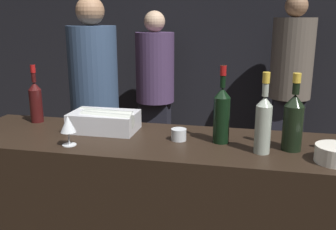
{
  "coord_description": "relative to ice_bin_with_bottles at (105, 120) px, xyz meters",
  "views": [
    {
      "loc": [
        0.38,
        -1.42,
        1.61
      ],
      "look_at": [
        0.0,
        0.31,
        1.15
      ],
      "focal_mm": 40.0,
      "sensor_mm": 36.0,
      "label": 1
    }
  ],
  "objects": [
    {
      "name": "candle_votive",
      "position": [
        0.41,
        -0.07,
        -0.03
      ],
      "size": [
        0.07,
        0.07,
        0.06
      ],
      "color": "silver",
      "rests_on": "bar_counter"
    },
    {
      "name": "red_wine_bottle_tall",
      "position": [
        -0.45,
        0.09,
        0.07
      ],
      "size": [
        0.07,
        0.07,
        0.33
      ],
      "color": "#380F0F",
      "rests_on": "bar_counter"
    },
    {
      "name": "champagne_bottle",
      "position": [
        0.93,
        -0.1,
        0.08
      ],
      "size": [
        0.09,
        0.09,
        0.35
      ],
      "color": "black",
      "rests_on": "bar_counter"
    },
    {
      "name": "red_wine_bottle_burgundy",
      "position": [
        0.61,
        -0.06,
        0.09
      ],
      "size": [
        0.08,
        0.08,
        0.37
      ],
      "color": "black",
      "rests_on": "bar_counter"
    },
    {
      "name": "person_in_hoodie",
      "position": [
        1.13,
        1.99,
        -0.07
      ],
      "size": [
        0.4,
        0.4,
        1.82
      ],
      "rotation": [
        0.0,
        0.0,
        -2.04
      ],
      "color": "black",
      "rests_on": "ground_plane"
    },
    {
      "name": "rose_wine_bottle",
      "position": [
        0.8,
        -0.17,
        0.09
      ],
      "size": [
        0.07,
        0.07,
        0.36
      ],
      "color": "#9EA899",
      "rests_on": "bar_counter"
    },
    {
      "name": "wine_glass",
      "position": [
        -0.08,
        -0.26,
        0.04
      ],
      "size": [
        0.07,
        0.07,
        0.14
      ],
      "color": "silver",
      "rests_on": "bar_counter"
    },
    {
      "name": "person_grey_polo",
      "position": [
        -0.42,
        0.85,
        -0.1
      ],
      "size": [
        0.37,
        0.37,
        1.76
      ],
      "rotation": [
        0.0,
        0.0,
        2.78
      ],
      "color": "black",
      "rests_on": "ground_plane"
    },
    {
      "name": "person_blond_tee",
      "position": [
        -0.21,
        1.91,
        -0.16
      ],
      "size": [
        0.39,
        0.39,
        1.68
      ],
      "rotation": [
        0.0,
        0.0,
        -0.62
      ],
      "color": "black",
      "rests_on": "ground_plane"
    },
    {
      "name": "bowl_white",
      "position": [
        1.1,
        -0.22,
        -0.02
      ],
      "size": [
        0.17,
        0.17,
        0.07
      ],
      "color": "silver",
      "rests_on": "bar_counter"
    },
    {
      "name": "ice_bin_with_bottles",
      "position": [
        0.0,
        0.0,
        0.0
      ],
      "size": [
        0.35,
        0.22,
        0.11
      ],
      "color": "silver",
      "rests_on": "bar_counter"
    },
    {
      "name": "wall_back_chalkboard",
      "position": [
        0.35,
        2.41,
        0.31
      ],
      "size": [
        6.4,
        0.06,
        2.8
      ],
      "color": "black",
      "rests_on": "ground_plane"
    }
  ]
}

